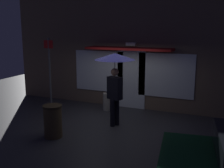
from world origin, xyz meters
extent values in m
plane|color=#2D2D33|center=(0.00, 0.00, 0.00)|extent=(18.00, 18.00, 0.00)
cube|color=brown|center=(0.00, 2.35, 2.14)|extent=(10.23, 0.30, 4.28)
cube|color=white|center=(0.00, 2.18, 1.10)|extent=(1.10, 0.04, 2.20)
cube|color=white|center=(-1.35, 2.18, 1.35)|extent=(2.04, 0.04, 1.60)
cube|color=white|center=(1.32, 2.18, 1.35)|extent=(2.04, 0.04, 1.60)
cube|color=white|center=(0.00, 2.10, 2.45)|extent=(0.36, 0.16, 0.12)
cube|color=maroon|center=(0.00, 1.85, 2.30)|extent=(3.20, 0.70, 0.08)
cylinder|color=black|center=(0.15, 0.02, 0.43)|extent=(0.15, 0.15, 0.87)
cylinder|color=black|center=(0.22, 0.21, 0.43)|extent=(0.15, 0.15, 0.87)
cube|color=black|center=(0.19, 0.11, 1.22)|extent=(0.51, 0.39, 0.70)
cube|color=silver|center=(0.23, -0.01, 1.22)|extent=(0.14, 0.07, 0.56)
cube|color=#721966|center=(0.23, -0.01, 1.20)|extent=(0.06, 0.04, 0.45)
sphere|color=tan|center=(0.19, 0.11, 1.72)|extent=(0.24, 0.24, 0.24)
cylinder|color=slate|center=(0.19, 0.11, 1.77)|extent=(0.02, 0.02, 1.04)
cone|color=#14144C|center=(0.19, 0.11, 2.20)|extent=(1.24, 1.24, 0.20)
cylinder|color=black|center=(2.91, -1.99, 0.32)|extent=(0.67, 0.31, 0.64)
cylinder|color=#595B60|center=(-2.98, 1.19, 1.34)|extent=(0.07, 0.07, 2.67)
cube|color=red|center=(-2.98, 1.17, 2.42)|extent=(0.40, 0.02, 0.30)
cylinder|color=#9E998E|center=(-0.72, 1.49, 0.33)|extent=(0.25, 0.25, 0.66)
cylinder|color=#473823|center=(-1.07, -1.43, 0.44)|extent=(0.51, 0.51, 0.87)
cylinder|color=black|center=(-1.07, -1.43, 0.90)|extent=(0.53, 0.53, 0.06)
camera|label=1|loc=(3.38, -7.59, 3.09)|focal=44.38mm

